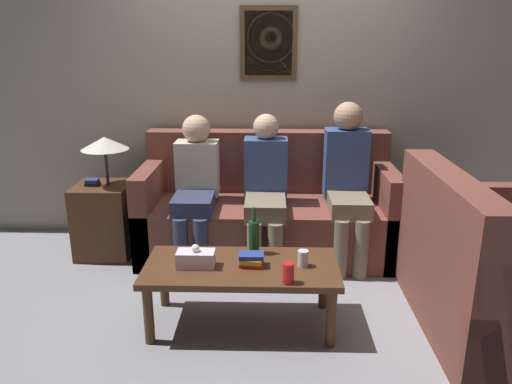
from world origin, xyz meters
The scene contains 14 objects.
ground_plane centered at (0.00, 0.00, 0.00)m, with size 16.00×16.00×0.00m, color gray.
wall_back centered at (0.00, 0.97, 1.30)m, with size 9.00×0.08×2.60m.
couch_main centered at (0.00, 0.52, 0.34)m, with size 2.06×0.86×0.99m.
couch_side centered at (1.36, -0.62, 0.34)m, with size 0.86×1.39×0.99m.
coffee_table centered at (-0.15, -0.64, 0.36)m, with size 1.19×0.56×0.41m.
side_table_with_lamp centered at (-1.34, 0.42, 0.37)m, with size 0.46×0.44×1.00m.
wine_bottle centered at (-0.08, -0.46, 0.53)m, with size 0.07×0.07×0.31m.
drinking_glass centered at (0.23, -0.64, 0.46)m, with size 0.07×0.07×0.10m.
book_stack centered at (-0.09, -0.65, 0.45)m, with size 0.15×0.12×0.08m.
soda_can centered at (0.13, -0.86, 0.47)m, with size 0.07×0.07×0.12m.
tissue_box centered at (-0.43, -0.67, 0.46)m, with size 0.23×0.12×0.15m.
person_left centered at (-0.57, 0.36, 0.65)m, with size 0.34×0.63×1.16m.
person_middle centered at (-0.01, 0.31, 0.64)m, with size 0.34×0.66×1.18m.
person_right centered at (0.63, 0.38, 0.70)m, with size 0.34×0.64×1.27m.
Camera 1 is at (0.02, -3.43, 1.74)m, focal length 35.00 mm.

